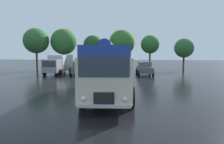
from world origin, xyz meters
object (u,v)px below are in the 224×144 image
car_mid_left (101,68)px  car_mid_right (122,68)px  vintage_bus (110,67)px  car_near_left (80,68)px  car_far_right (144,68)px  box_van (59,64)px

car_mid_left → car_mid_right: size_ratio=0.98×
vintage_bus → car_mid_right: size_ratio=2.32×
car_mid_left → vintage_bus: bearing=-78.9°
vintage_bus → car_near_left: size_ratio=2.33×
car_near_left → car_far_right: bearing=2.3°
vintage_bus → car_mid_right: 12.70m
car_mid_left → car_mid_right: bearing=-1.3°
box_van → car_mid_right: bearing=0.8°
car_mid_right → box_van: 8.40m
vintage_bus → car_far_right: vintage_bus is taller
car_near_left → box_van: (-2.95, 0.59, 0.52)m
vintage_bus → car_near_left: vintage_bus is taller
box_van → car_far_right: bearing=-1.3°
car_far_right → box_van: box_van is taller
car_mid_left → box_van: box_van is taller
car_mid_left → car_far_right: same height
vintage_bus → car_mid_left: size_ratio=2.36×
car_mid_left → car_far_right: size_ratio=1.01×
car_mid_right → car_near_left: bearing=-172.7°
vintage_bus → car_mid_right: vintage_bus is taller
car_near_left → box_van: 3.05m
car_mid_right → car_mid_left: bearing=178.7°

